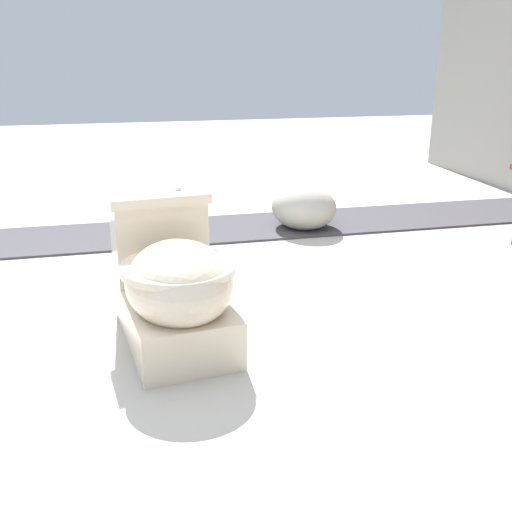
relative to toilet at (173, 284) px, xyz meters
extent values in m
plane|color=#B7B2A8|center=(-0.10, -0.25, -0.22)|extent=(14.00, 14.00, 0.00)
cube|color=#423F44|center=(-1.36, 0.25, -0.21)|extent=(0.56, 8.00, 0.01)
cube|color=beige|center=(0.00, 0.00, -0.14)|extent=(0.64, 0.41, 0.17)
ellipsoid|color=beige|center=(0.10, 0.01, 0.04)|extent=(0.48, 0.41, 0.28)
cylinder|color=beige|center=(0.10, 0.01, 0.10)|extent=(0.44, 0.44, 0.03)
cube|color=beige|center=(-0.21, -0.03, 0.10)|extent=(0.22, 0.36, 0.30)
cube|color=beige|center=(-0.21, -0.03, 0.27)|extent=(0.25, 0.39, 0.04)
cylinder|color=silver|center=(-0.22, 0.05, 0.29)|extent=(0.02, 0.02, 0.01)
ellipsoid|color=#ADA899|center=(-1.28, 0.89, -0.09)|extent=(0.53, 0.52, 0.26)
camera|label=1|loc=(1.97, -0.17, 0.78)|focal=42.00mm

